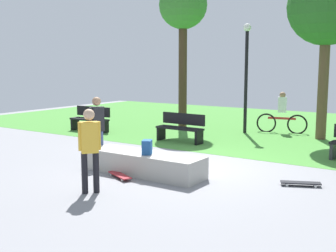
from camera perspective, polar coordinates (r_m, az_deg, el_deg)
ground_plane at (r=10.64m, az=2.88°, el=-5.38°), size 28.00×28.00×0.00m
grass_lawn at (r=17.68m, az=16.04°, el=-0.26°), size 26.60×12.39×0.01m
concrete_ledge at (r=9.90m, az=-3.09°, el=-4.93°), size 2.84×0.83×0.49m
backpack_on_ledge at (r=9.66m, az=-2.76°, el=-2.79°), size 0.31×0.34×0.32m
skater_performing_trick at (r=8.46m, az=-10.22°, el=-2.41°), size 0.36×0.37×1.64m
skater_watching at (r=11.01m, az=-9.28°, el=0.16°), size 0.26×0.42×1.67m
skateboard_by_ledge at (r=9.66m, az=-6.34°, el=-6.42°), size 0.81×0.51×0.08m
skateboard_spare at (r=9.40m, az=16.99°, el=-7.14°), size 0.81×0.51×0.08m
park_bench_far_left at (r=16.43m, az=-10.11°, el=0.99°), size 1.61×0.50×0.91m
park_bench_near_lamppost at (r=13.95m, az=1.69°, el=-0.13°), size 1.62×0.53×0.91m
tree_slender_maple at (r=17.04m, az=1.98°, el=15.03°), size 1.83×1.83×5.62m
tree_leaning_ash at (r=15.31m, az=20.10°, el=14.35°), size 2.52×2.52×5.59m
lamp_post at (r=15.88m, az=10.23°, el=7.67°), size 0.28×0.28×3.90m
cyclist_on_bicycle at (r=16.31m, az=14.69°, el=1.34°), size 1.79×0.44×1.52m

